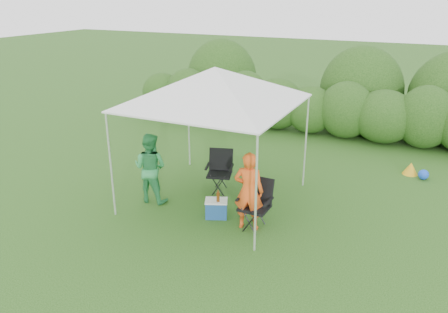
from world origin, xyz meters
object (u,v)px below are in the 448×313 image
at_px(man, 249,191).
at_px(woman, 150,168).
at_px(canopy, 215,86).
at_px(cooler, 216,208).
at_px(chair_right, 257,200).
at_px(chair_left, 220,168).

bearing_deg(man, woman, -14.89).
height_order(canopy, cooler, canopy).
xyz_separation_m(canopy, man, (1.10, -0.83, -1.70)).
height_order(man, cooler, man).
relative_size(canopy, chair_right, 3.27).
distance_m(woman, cooler, 1.67).
bearing_deg(canopy, man, -37.11).
bearing_deg(canopy, chair_left, 104.36).
bearing_deg(woman, chair_right, 173.93).
relative_size(canopy, cooler, 5.89).
relative_size(chair_left, man, 0.62).
bearing_deg(man, chair_right, -139.30).
distance_m(canopy, cooler, 2.42).
bearing_deg(chair_right, canopy, 151.64).
distance_m(chair_left, woman, 1.56).
relative_size(chair_right, cooler, 1.81).
distance_m(chair_right, man, 0.28).
relative_size(canopy, chair_left, 3.30).
bearing_deg(woman, man, 170.56).
height_order(woman, cooler, woman).
bearing_deg(canopy, woman, -151.62).
bearing_deg(cooler, chair_right, -22.59).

